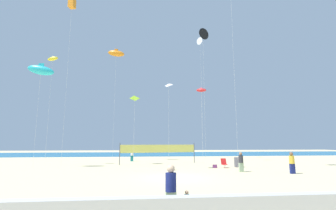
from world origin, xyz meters
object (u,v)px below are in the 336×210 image
object	(u,v)px
volleyball_net	(159,149)
kite_white_delta	(200,41)
kite_red_inflatable	(201,90)
kite_white_diamond	(169,85)
kite_orange_inflatable	(116,53)
kite_black_delta	(203,35)
beachgoer_white_shirt	(132,154)
folding_beach_chair	(224,163)
kite_yellow_inflatable	(53,59)
beachgoer_charcoal_shirt	(241,161)
kite_lime_diamond	(135,98)
kite_orange_box	(72,4)
toddler_figure	(187,201)
mother_figure	(171,188)
beachgoer_mustard_shirt	(292,162)
beach_handbag	(215,166)
kite_cyan_inflatable	(41,70)
trash_barrel	(238,162)

from	to	relation	value
volleyball_net	kite_white_delta	size ratio (longest dim) A/B	0.46
kite_red_inflatable	kite_white_diamond	distance (m)	13.42
kite_white_diamond	volleyball_net	bearing A→B (deg)	94.44
kite_orange_inflatable	kite_black_delta	bearing A→B (deg)	-12.85
beachgoer_white_shirt	kite_white_delta	size ratio (longest dim) A/B	0.08
folding_beach_chair	kite_yellow_inflatable	world-z (taller)	kite_yellow_inflatable
beachgoer_charcoal_shirt	volleyball_net	world-z (taller)	volleyball_net
volleyball_net	kite_white_delta	distance (m)	20.22
folding_beach_chair	volleyball_net	xyz separation A→B (m)	(-6.03, 4.96, 1.18)
beachgoer_white_shirt	kite_lime_diamond	distance (m)	12.55
volleyball_net	kite_white_delta	world-z (taller)	kite_white_delta
beachgoer_white_shirt	kite_orange_box	distance (m)	19.41
toddler_figure	kite_yellow_inflatable	size ratio (longest dim) A/B	0.06
mother_figure	beachgoer_mustard_shirt	distance (m)	14.57
beach_handbag	kite_lime_diamond	bearing A→B (deg)	-165.23
kite_yellow_inflatable	toddler_figure	bearing A→B (deg)	-57.73
toddler_figure	kite_lime_diamond	bearing A→B (deg)	113.38
kite_black_delta	kite_orange_box	bearing A→B (deg)	-163.78
mother_figure	kite_white_delta	size ratio (longest dim) A/B	0.09
kite_black_delta	kite_orange_inflatable	bearing A→B (deg)	167.15
beachgoer_mustard_shirt	kite_red_inflatable	size ratio (longest dim) A/B	0.16
kite_cyan_inflatable	beachgoer_charcoal_shirt	bearing A→B (deg)	-15.17
beachgoer_charcoal_shirt	kite_black_delta	xyz separation A→B (m)	(-0.15, 10.69, 16.37)
volleyball_net	beachgoer_white_shirt	bearing A→B (deg)	127.61
kite_lime_diamond	mother_figure	bearing A→B (deg)	-82.12
kite_orange_box	kite_white_delta	distance (m)	20.19
beachgoer_mustard_shirt	kite_white_diamond	world-z (taller)	kite_white_diamond
mother_figure	trash_barrel	xyz separation A→B (m)	(8.53, 15.02, -0.41)
kite_yellow_inflatable	kite_orange_inflatable	world-z (taller)	kite_orange_inflatable
beach_handbag	kite_cyan_inflatable	xyz separation A→B (m)	(-17.48, 1.81, 9.60)
kite_orange_box	kite_orange_inflatable	distance (m)	9.02
kite_white_delta	kite_white_diamond	bearing A→B (deg)	-115.94
folding_beach_chair	kite_cyan_inflatable	world-z (taller)	kite_cyan_inflatable
mother_figure	kite_black_delta	size ratio (longest dim) A/B	0.09
mother_figure	volleyball_net	world-z (taller)	volleyball_net
kite_orange_box	folding_beach_chair	bearing A→B (deg)	-9.20
beach_handbag	kite_orange_inflatable	world-z (taller)	kite_orange_inflatable
beachgoer_mustard_shirt	folding_beach_chair	world-z (taller)	beachgoer_mustard_shirt
trash_barrel	kite_red_inflatable	xyz separation A→B (m)	(-0.94, 10.24, 9.60)
kite_orange_box	kite_orange_inflatable	size ratio (longest dim) A/B	1.17
volleyball_net	trash_barrel	bearing A→B (deg)	-30.80
folding_beach_chair	kite_orange_box	distance (m)	23.82
folding_beach_chair	trash_barrel	xyz separation A→B (m)	(1.56, 0.44, 0.01)
kite_white_delta	kite_white_diamond	xyz separation A→B (m)	(-6.79, -13.96, -10.89)
beachgoer_mustard_shirt	beachgoer_white_shirt	world-z (taller)	beachgoer_mustard_shirt
volleyball_net	kite_black_delta	distance (m)	16.96
folding_beach_chair	kite_white_diamond	distance (m)	9.31
beachgoer_charcoal_shirt	trash_barrel	distance (m)	4.01
trash_barrel	kite_white_diamond	distance (m)	10.36
mother_figure	kite_yellow_inflatable	distance (m)	24.71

